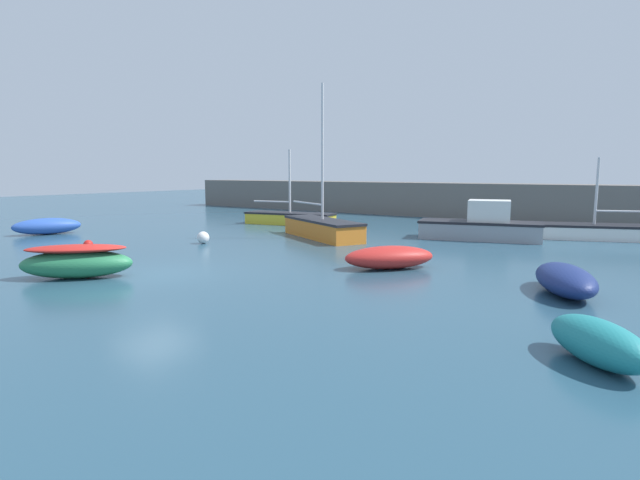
{
  "coord_description": "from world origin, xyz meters",
  "views": [
    {
      "loc": [
        13.65,
        -10.06,
        3.33
      ],
      "look_at": [
        1.9,
        6.82,
        0.52
      ],
      "focal_mm": 28.0,
      "sensor_mm": 36.0,
      "label": 1
    }
  ],
  "objects_px": {
    "open_tender_yellow": "(389,257)",
    "cabin_cruiser_white": "(482,226)",
    "mooring_buoy_white": "(203,238)",
    "mooring_buoy_red": "(88,245)",
    "sailboat_tall_mast": "(322,228)",
    "dinghy_near_pier": "(598,342)",
    "rowboat_blue_near": "(47,226)",
    "sailboat_twin_hulled": "(594,231)",
    "sailboat_short_mast": "(290,218)",
    "rowboat_white_midwater": "(565,280)",
    "rowboat_with_red_cover": "(77,261)"
  },
  "relations": [
    {
      "from": "rowboat_white_midwater",
      "to": "sailboat_twin_hulled",
      "type": "distance_m",
      "value": 13.26
    },
    {
      "from": "cabin_cruiser_white",
      "to": "rowboat_white_midwater",
      "type": "relative_size",
      "value": 1.78
    },
    {
      "from": "dinghy_near_pier",
      "to": "rowboat_with_red_cover",
      "type": "xyz_separation_m",
      "value": [
        -14.38,
        -1.3,
        0.14
      ]
    },
    {
      "from": "sailboat_tall_mast",
      "to": "dinghy_near_pier",
      "type": "bearing_deg",
      "value": -11.57
    },
    {
      "from": "rowboat_with_red_cover",
      "to": "mooring_buoy_white",
      "type": "distance_m",
      "value": 7.93
    },
    {
      "from": "mooring_buoy_white",
      "to": "mooring_buoy_red",
      "type": "distance_m",
      "value": 4.91
    },
    {
      "from": "sailboat_short_mast",
      "to": "sailboat_tall_mast",
      "type": "bearing_deg",
      "value": -49.17
    },
    {
      "from": "cabin_cruiser_white",
      "to": "mooring_buoy_red",
      "type": "distance_m",
      "value": 18.37
    },
    {
      "from": "mooring_buoy_red",
      "to": "rowboat_blue_near",
      "type": "bearing_deg",
      "value": 166.24
    },
    {
      "from": "dinghy_near_pier",
      "to": "sailboat_short_mast",
      "type": "distance_m",
      "value": 24.4
    },
    {
      "from": "sailboat_tall_mast",
      "to": "rowboat_blue_near",
      "type": "bearing_deg",
      "value": -123.1
    },
    {
      "from": "sailboat_tall_mast",
      "to": "mooring_buoy_red",
      "type": "relative_size",
      "value": 18.95
    },
    {
      "from": "mooring_buoy_red",
      "to": "mooring_buoy_white",
      "type": "bearing_deg",
      "value": 55.21
    },
    {
      "from": "open_tender_yellow",
      "to": "mooring_buoy_white",
      "type": "bearing_deg",
      "value": 128.8
    },
    {
      "from": "dinghy_near_pier",
      "to": "rowboat_blue_near",
      "type": "relative_size",
      "value": 0.64
    },
    {
      "from": "rowboat_white_midwater",
      "to": "mooring_buoy_red",
      "type": "xyz_separation_m",
      "value": [
        -18.37,
        -3.02,
        -0.2
      ]
    },
    {
      "from": "rowboat_blue_near",
      "to": "rowboat_white_midwater",
      "type": "bearing_deg",
      "value": 113.89
    },
    {
      "from": "sailboat_tall_mast",
      "to": "dinghy_near_pier",
      "type": "distance_m",
      "value": 17.44
    },
    {
      "from": "cabin_cruiser_white",
      "to": "sailboat_twin_hulled",
      "type": "bearing_deg",
      "value": -158.49
    },
    {
      "from": "open_tender_yellow",
      "to": "rowboat_white_midwater",
      "type": "xyz_separation_m",
      "value": [
        5.64,
        -0.55,
        0.01
      ]
    },
    {
      "from": "open_tender_yellow",
      "to": "mooring_buoy_red",
      "type": "distance_m",
      "value": 13.22
    },
    {
      "from": "rowboat_with_red_cover",
      "to": "open_tender_yellow",
      "type": "height_order",
      "value": "rowboat_with_red_cover"
    },
    {
      "from": "rowboat_blue_near",
      "to": "sailboat_twin_hulled",
      "type": "relative_size",
      "value": 0.61
    },
    {
      "from": "cabin_cruiser_white",
      "to": "mooring_buoy_white",
      "type": "height_order",
      "value": "cabin_cruiser_white"
    },
    {
      "from": "rowboat_blue_near",
      "to": "sailboat_twin_hulled",
      "type": "distance_m",
      "value": 28.43
    },
    {
      "from": "mooring_buoy_red",
      "to": "rowboat_with_red_cover",
      "type": "bearing_deg",
      "value": -33.21
    },
    {
      "from": "rowboat_white_midwater",
      "to": "rowboat_with_red_cover",
      "type": "bearing_deg",
      "value": -88.38
    },
    {
      "from": "sailboat_twin_hulled",
      "to": "mooring_buoy_white",
      "type": "height_order",
      "value": "sailboat_twin_hulled"
    },
    {
      "from": "rowboat_blue_near",
      "to": "open_tender_yellow",
      "type": "distance_m",
      "value": 19.59
    },
    {
      "from": "cabin_cruiser_white",
      "to": "mooring_buoy_white",
      "type": "xyz_separation_m",
      "value": [
        -10.25,
        -8.89,
        -0.41
      ]
    },
    {
      "from": "sailboat_short_mast",
      "to": "mooring_buoy_white",
      "type": "distance_m",
      "value": 9.38
    },
    {
      "from": "rowboat_white_midwater",
      "to": "mooring_buoy_red",
      "type": "distance_m",
      "value": 18.62
    },
    {
      "from": "sailboat_short_mast",
      "to": "rowboat_with_red_cover",
      "type": "height_order",
      "value": "sailboat_short_mast"
    },
    {
      "from": "cabin_cruiser_white",
      "to": "open_tender_yellow",
      "type": "xyz_separation_m",
      "value": [
        -0.33,
        -9.35,
        -0.31
      ]
    },
    {
      "from": "sailboat_twin_hulled",
      "to": "mooring_buoy_red",
      "type": "bearing_deg",
      "value": 22.67
    },
    {
      "from": "sailboat_short_mast",
      "to": "sailboat_twin_hulled",
      "type": "bearing_deg",
      "value": -0.73
    },
    {
      "from": "cabin_cruiser_white",
      "to": "rowboat_white_midwater",
      "type": "xyz_separation_m",
      "value": [
        5.32,
        -9.9,
        -0.3
      ]
    },
    {
      "from": "sailboat_short_mast",
      "to": "rowboat_with_red_cover",
      "type": "bearing_deg",
      "value": -85.74
    },
    {
      "from": "open_tender_yellow",
      "to": "cabin_cruiser_white",
      "type": "bearing_deg",
      "value": 39.44
    },
    {
      "from": "sailboat_tall_mast",
      "to": "mooring_buoy_red",
      "type": "distance_m",
      "value": 10.86
    },
    {
      "from": "rowboat_blue_near",
      "to": "cabin_cruiser_white",
      "type": "bearing_deg",
      "value": 140.38
    },
    {
      "from": "rowboat_with_red_cover",
      "to": "mooring_buoy_white",
      "type": "relative_size",
      "value": 5.76
    },
    {
      "from": "rowboat_blue_near",
      "to": "rowboat_white_midwater",
      "type": "relative_size",
      "value": 1.03
    },
    {
      "from": "cabin_cruiser_white",
      "to": "sailboat_twin_hulled",
      "type": "height_order",
      "value": "sailboat_twin_hulled"
    },
    {
      "from": "cabin_cruiser_white",
      "to": "sailboat_short_mast",
      "type": "distance_m",
      "value": 12.31
    },
    {
      "from": "mooring_buoy_white",
      "to": "sailboat_tall_mast",
      "type": "bearing_deg",
      "value": 54.73
    },
    {
      "from": "open_tender_yellow",
      "to": "rowboat_with_red_cover",
      "type": "bearing_deg",
      "value": 175.08
    },
    {
      "from": "sailboat_tall_mast",
      "to": "sailboat_short_mast",
      "type": "relative_size",
      "value": 1.26
    },
    {
      "from": "rowboat_with_red_cover",
      "to": "dinghy_near_pier",
      "type": "bearing_deg",
      "value": -39.3
    },
    {
      "from": "rowboat_white_midwater",
      "to": "sailboat_twin_hulled",
      "type": "height_order",
      "value": "sailboat_twin_hulled"
    }
  ]
}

